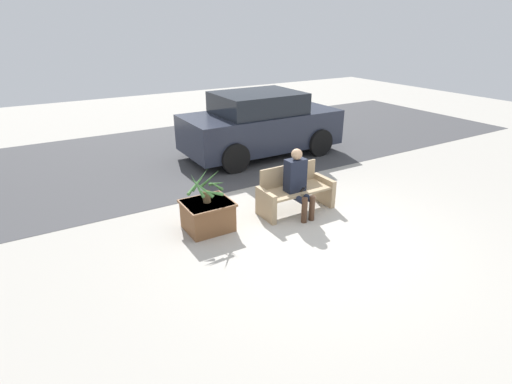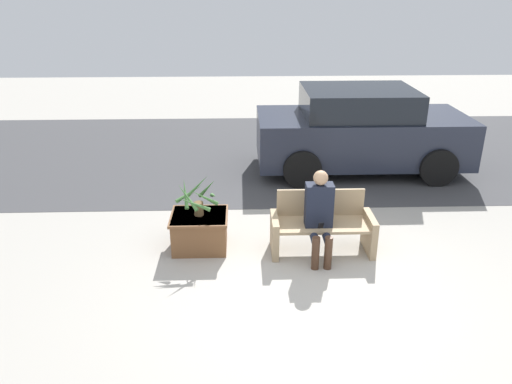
# 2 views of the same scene
# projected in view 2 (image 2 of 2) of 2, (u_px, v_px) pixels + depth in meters

# --- Properties ---
(ground_plane) EXTENTS (30.00, 30.00, 0.00)m
(ground_plane) POSITION_uv_depth(u_px,v_px,m) (311.00, 288.00, 6.13)
(ground_plane) COLOR #ADA89E
(road_surface) EXTENTS (20.00, 6.00, 0.01)m
(road_surface) POSITION_uv_depth(u_px,v_px,m) (278.00, 152.00, 11.04)
(road_surface) COLOR #424244
(road_surface) RESTS_ON ground_plane
(bench) EXTENTS (1.41, 0.58, 0.82)m
(bench) POSITION_uv_depth(u_px,v_px,m) (322.00, 226.00, 6.88)
(bench) COLOR tan
(bench) RESTS_ON ground_plane
(person_seated) EXTENTS (0.37, 0.57, 1.22)m
(person_seated) POSITION_uv_depth(u_px,v_px,m) (320.00, 213.00, 6.61)
(person_seated) COLOR black
(person_seated) RESTS_ON ground_plane
(planter_box) EXTENTS (0.79, 0.69, 0.50)m
(planter_box) POSITION_uv_depth(u_px,v_px,m) (200.00, 230.00, 6.99)
(planter_box) COLOR brown
(planter_box) RESTS_ON ground_plane
(potted_plant) EXTENTS (0.61, 0.63, 0.53)m
(potted_plant) POSITION_uv_depth(u_px,v_px,m) (198.00, 198.00, 6.79)
(potted_plant) COLOR brown
(potted_plant) RESTS_ON planter_box
(parked_car) EXTENTS (4.03, 1.98, 1.62)m
(parked_car) POSITION_uv_depth(u_px,v_px,m) (360.00, 131.00, 9.72)
(parked_car) COLOR #232838
(parked_car) RESTS_ON ground_plane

